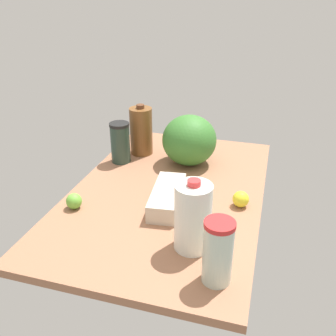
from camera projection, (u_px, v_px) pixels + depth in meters
The scene contains 9 objects.
countertop at pixel (168, 193), 154.49cm from camera, with size 120.00×76.00×3.00cm, color #9C674A.
watermelon at pixel (189, 140), 171.41cm from camera, with size 24.91×24.91×23.22cm, color #38762D.
tumbler_cup at pixel (218, 252), 102.94cm from camera, with size 8.69×8.69×19.87cm.
shaker_bottle at pixel (120, 143), 174.14cm from camera, with size 9.19×9.19×19.12cm.
chocolate_milk_jug at pixel (141, 131), 182.09cm from camera, with size 10.95×10.95×24.81cm.
egg_carton at pixel (167, 197), 142.06cm from camera, with size 28.05×10.75×6.81cm, color beige.
milk_jug at pixel (193, 217), 115.81cm from camera, with size 11.69×11.69×24.34cm.
lemon_far_back at pixel (241, 199), 141.19cm from camera, with size 6.19×6.19×6.19cm, color yellow.
lime_loose at pixel (74, 201), 140.14cm from camera, with size 5.96×5.96×5.96cm, color #68B03A.
Camera 1 is at (-128.35, -37.46, 79.58)cm, focal length 40.00 mm.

